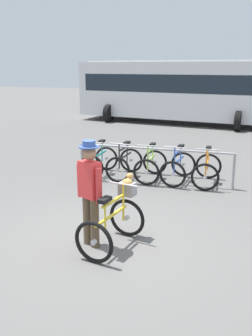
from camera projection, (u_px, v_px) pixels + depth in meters
ground_plane at (103, 238)px, 6.23m from camera, size 80.00×80.00×0.00m
bike_rack_rail at (154, 155)px, 9.07m from camera, size 3.91×0.07×0.88m
racked_bike_teal at (99, 161)px, 9.75m from camera, size 0.69×1.12×0.97m
racked_bike_black at (125, 163)px, 9.55m from camera, size 0.71×1.13×0.97m
racked_bike_lime at (151, 165)px, 9.35m from camera, size 0.68×1.10×0.97m
racked_bike_blue at (178, 168)px, 9.16m from camera, size 0.77×1.17×0.97m
racked_bike_orange at (207, 170)px, 8.96m from camera, size 0.67×1.10×0.97m
featured_bicycle at (115, 217)px, 5.86m from camera, size 0.86×1.25×1.09m
person_with_featured_bike at (90, 189)px, 5.75m from camera, size 0.48×0.33×1.72m
bus_distant at (178, 88)px, 18.41m from camera, size 10.25×4.32×3.08m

